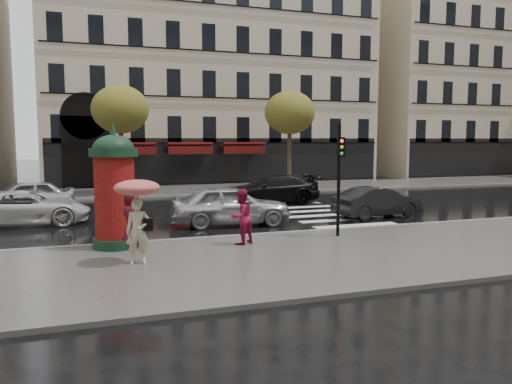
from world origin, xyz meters
name	(u,v)px	position (x,y,z in m)	size (l,w,h in m)	color
ground	(242,260)	(0.00, 0.00, 0.00)	(160.00, 160.00, 0.00)	black
near_sidewalk	(248,262)	(0.00, -0.50, 0.06)	(90.00, 7.00, 0.12)	#474744
far_sidewalk	(154,192)	(0.00, 19.00, 0.06)	(90.00, 6.00, 0.12)	#474744
near_kerb	(216,238)	(0.00, 3.00, 0.07)	(90.00, 0.25, 0.14)	slate
far_kerb	(160,197)	(0.00, 16.00, 0.07)	(90.00, 0.25, 0.14)	slate
zebra_crossing	(299,207)	(6.00, 9.60, 0.01)	(3.60, 11.75, 0.01)	silver
bldg_far_corner	(204,48)	(6.00, 30.00, 11.31)	(26.00, 14.00, 22.90)	#B7A88C
bldg_far_right	(466,64)	(34.00, 30.00, 11.31)	(24.00, 14.00, 22.90)	#B7A88C
tree_far_left	(120,110)	(-2.00, 18.00, 5.17)	(3.40, 3.40, 6.64)	#38281C
tree_far_right	(290,113)	(9.00, 18.00, 5.17)	(3.40, 3.40, 6.64)	#38281C
woman_umbrella	(138,207)	(-2.85, 0.10, 1.65)	(1.20, 1.20, 2.31)	beige
woman_red	(241,217)	(0.46, 1.56, 0.99)	(0.84, 0.66, 1.74)	maroon
man_burgundy	(128,219)	(-2.96, 2.05, 1.02)	(0.88, 0.57, 1.80)	#420D13
morris_column	(115,187)	(-3.29, 2.40, 1.97)	(1.44, 1.44, 3.87)	#13311F
traffic_light	(339,169)	(3.98, 1.73, 2.41)	(0.27, 0.37, 3.79)	black
car_silver	(230,205)	(1.30, 5.69, 0.81)	(1.91, 4.75, 1.62)	silver
car_darkgrey	(378,202)	(8.00, 5.57, 0.67)	(1.41, 4.04, 1.33)	black
car_white	(25,208)	(-6.44, 8.36, 0.69)	(2.29, 4.97, 1.38)	silver
car_black	(270,189)	(5.14, 11.43, 0.77)	(2.14, 5.28, 1.53)	black
car_far_silver	(25,196)	(-6.84, 12.30, 0.75)	(1.78, 4.42, 1.51)	#ADAEB2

